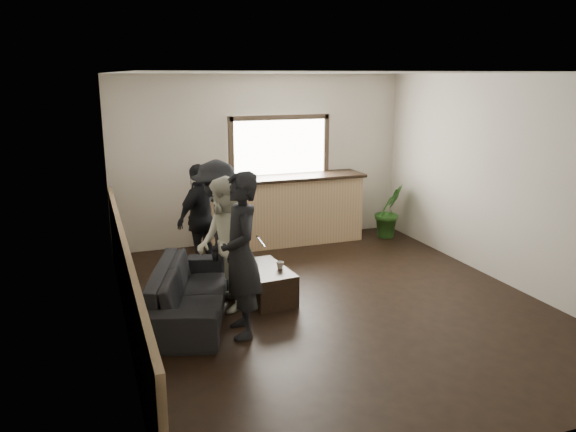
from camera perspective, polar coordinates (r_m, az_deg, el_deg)
name	(u,v)px	position (r m, az deg, el deg)	size (l,w,h in m)	color
ground	(334,304)	(7.12, 4.72, -8.85)	(5.00, 6.00, 0.01)	black
room_shell	(278,193)	(6.42, -1.02, 2.38)	(5.01, 6.01, 2.80)	silver
bar_counter	(285,206)	(9.41, -0.35, 1.05)	(2.70, 0.68, 2.13)	tan
sofa	(190,291)	(6.77, -9.96, -7.52)	(2.06, 0.81, 0.60)	black
coffee_table	(266,283)	(7.19, -2.28, -6.84)	(0.51, 0.92, 0.41)	black
cup_a	(247,261)	(7.25, -4.16, -4.56)	(0.12, 0.12, 0.10)	silver
cup_b	(280,265)	(7.08, -0.82, -5.02)	(0.10, 0.10, 0.09)	silver
potted_plant	(389,211)	(9.96, 10.23, 0.52)	(0.51, 0.41, 0.94)	#2D6623
person_a	(241,255)	(6.03, -4.80, -3.99)	(0.50, 0.68, 1.81)	black
person_b	(225,245)	(6.73, -6.44, -2.91)	(0.63, 0.80, 1.62)	beige
person_c	(218,225)	(7.42, -7.14, -0.93)	(0.88, 1.23, 1.72)	black
person_d	(201,218)	(8.11, -8.81, -0.22)	(0.97, 0.86, 1.57)	black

